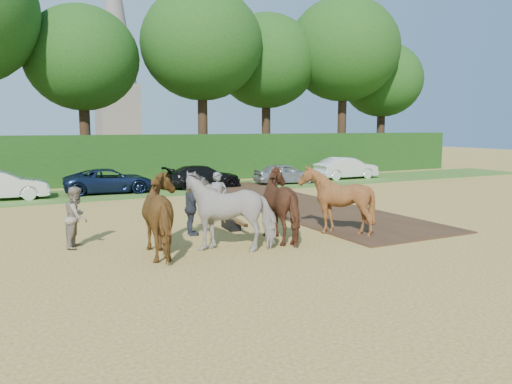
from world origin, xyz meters
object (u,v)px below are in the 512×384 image
(spectator_near, at_px, (77,217))
(parked_cars, at_px, (154,179))
(spectator_far, at_px, (191,208))
(plough_team, at_px, (258,207))
(church, at_px, (115,47))

(spectator_near, height_order, parked_cars, spectator_near)
(spectator_near, xyz_separation_m, spectator_far, (3.51, 0.03, 0.00))
(plough_team, bearing_deg, spectator_far, 126.56)
(spectator_near, bearing_deg, church, 12.73)
(plough_team, xyz_separation_m, church, (7.33, 54.38, 12.62))
(spectator_far, distance_m, parked_cars, 11.74)
(plough_team, distance_m, parked_cars, 13.52)
(spectator_near, xyz_separation_m, parked_cars, (5.51, 11.59, -0.21))
(spectator_near, height_order, church, church)
(parked_cars, height_order, church, church)
(spectator_near, relative_size, parked_cars, 0.06)
(spectator_near, distance_m, plough_team, 5.30)
(parked_cars, bearing_deg, plough_team, -92.42)
(church, bearing_deg, spectator_near, -103.17)
(spectator_near, bearing_deg, parked_cars, 0.46)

